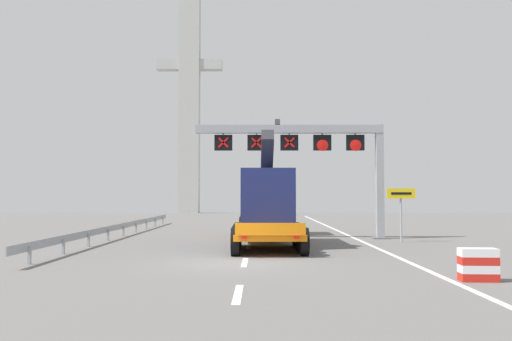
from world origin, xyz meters
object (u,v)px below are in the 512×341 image
at_px(exit_sign_yellow, 401,202).
at_px(crash_barrier_striped, 478,265).
at_px(overhead_lane_gantry, 313,147).
at_px(heavy_haul_truck_orange, 265,202).
at_px(bridge_pylon_distant, 189,91).

bearing_deg(exit_sign_yellow, crash_barrier_striped, -95.40).
distance_m(overhead_lane_gantry, crash_barrier_striped, 15.81).
relative_size(heavy_haul_truck_orange, crash_barrier_striped, 13.72).
bearing_deg(bridge_pylon_distant, exit_sign_yellow, -70.21).
bearing_deg(bridge_pylon_distant, crash_barrier_striped, -75.25).
bearing_deg(overhead_lane_gantry, crash_barrier_striped, -78.30).
xyz_separation_m(overhead_lane_gantry, bridge_pylon_distant, (-12.55, 44.52, 11.81)).
distance_m(overhead_lane_gantry, bridge_pylon_distant, 47.74).
relative_size(exit_sign_yellow, bridge_pylon_distant, 0.08).
bearing_deg(overhead_lane_gantry, exit_sign_yellow, -27.50).
height_order(heavy_haul_truck_orange, exit_sign_yellow, heavy_haul_truck_orange).
bearing_deg(bridge_pylon_distant, overhead_lane_gantry, -74.25).
bearing_deg(overhead_lane_gantry, heavy_haul_truck_orange, -155.18).
distance_m(heavy_haul_truck_orange, crash_barrier_striped, 14.82).
bearing_deg(exit_sign_yellow, overhead_lane_gantry, 152.50).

